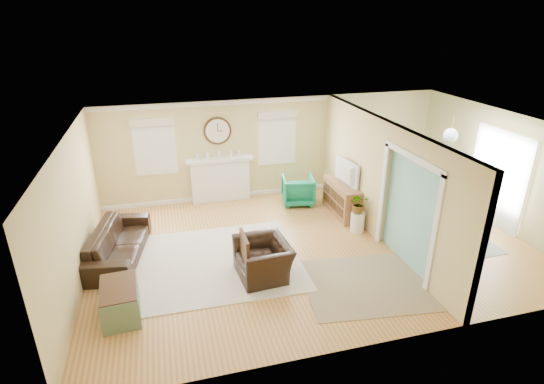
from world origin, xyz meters
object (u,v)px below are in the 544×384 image
at_px(eames_chair, 263,259).
at_px(green_chair, 298,190).
at_px(credenza, 342,199).
at_px(sofa, 119,243).
at_px(dining_table, 425,218).

relative_size(eames_chair, green_chair, 1.31).
bearing_deg(eames_chair, credenza, 125.70).
bearing_deg(sofa, credenza, -72.16).
height_order(credenza, dining_table, credenza).
relative_size(green_chair, dining_table, 0.47).
bearing_deg(sofa, eames_chair, -107.58).
distance_m(green_chair, dining_table, 3.16).
bearing_deg(credenza, sofa, -172.08).
height_order(green_chair, dining_table, green_chair).
xyz_separation_m(credenza, dining_table, (1.45, -1.30, -0.10)).
bearing_deg(dining_table, credenza, 61.45).
distance_m(eames_chair, green_chair, 3.39).
relative_size(eames_chair, dining_table, 0.62).
relative_size(green_chair, credenza, 0.58).
relative_size(sofa, credenza, 1.60).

